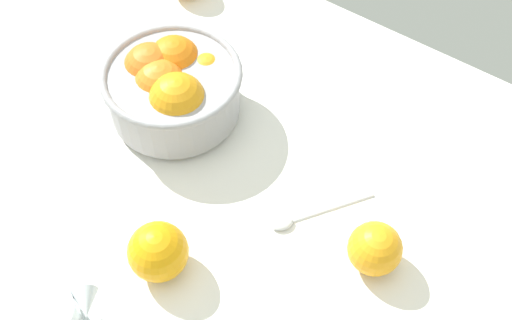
{
  "coord_description": "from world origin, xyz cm",
  "views": [
    {
      "loc": [
        27.21,
        -38.3,
        77.48
      ],
      "look_at": [
        -2.25,
        2.83,
        8.23
      ],
      "focal_mm": 44.57,
      "sensor_mm": 36.0,
      "label": 1
    }
  ],
  "objects_px": {
    "spoon": "(306,216)",
    "fruit_bowl": "(172,87)",
    "loose_orange_3": "(158,252)",
    "loose_orange_1": "(375,249)"
  },
  "relations": [
    {
      "from": "spoon",
      "to": "fruit_bowl",
      "type": "bearing_deg",
      "value": 171.08
    },
    {
      "from": "loose_orange_3",
      "to": "spoon",
      "type": "relative_size",
      "value": 0.57
    },
    {
      "from": "fruit_bowl",
      "to": "loose_orange_3",
      "type": "height_order",
      "value": "fruit_bowl"
    },
    {
      "from": "fruit_bowl",
      "to": "spoon",
      "type": "relative_size",
      "value": 1.52
    },
    {
      "from": "spoon",
      "to": "loose_orange_3",
      "type": "bearing_deg",
      "value": -123.34
    },
    {
      "from": "fruit_bowl",
      "to": "loose_orange_3",
      "type": "distance_m",
      "value": 0.27
    },
    {
      "from": "fruit_bowl",
      "to": "loose_orange_3",
      "type": "bearing_deg",
      "value": -54.23
    },
    {
      "from": "loose_orange_3",
      "to": "spoon",
      "type": "height_order",
      "value": "loose_orange_3"
    },
    {
      "from": "loose_orange_1",
      "to": "loose_orange_3",
      "type": "distance_m",
      "value": 0.28
    },
    {
      "from": "loose_orange_1",
      "to": "spoon",
      "type": "xyz_separation_m",
      "value": [
        -0.11,
        0.01,
        -0.03
      ]
    }
  ]
}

